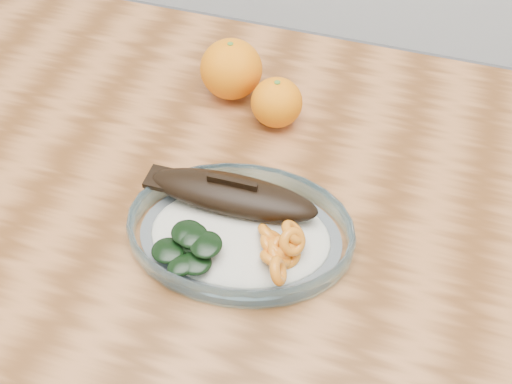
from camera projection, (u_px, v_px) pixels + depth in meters
dining_table at (213, 260)px, 0.85m from camera, size 1.20×0.80×0.75m
plated_meal at (240, 229)px, 0.74m from camera, size 0.54×0.54×0.08m
orange_left at (231, 69)px, 0.89m from camera, size 0.09×0.09×0.09m
orange_right at (277, 102)px, 0.86m from camera, size 0.07×0.07×0.07m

